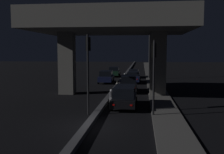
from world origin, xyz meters
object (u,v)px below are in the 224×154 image
object	(u,v)px
car_black_second	(128,84)
motorcycle_white_filtering_near	(111,98)
street_lamp	(147,50)
car_dark_blue_fourth	(134,73)
traffic_light_right_of_median	(154,65)
car_dark_blue_lead_oncoming	(106,77)
motorcycle_black_filtering_mid	(118,88)
car_dark_green_second_oncoming	(114,72)
car_black_lead	(124,96)
pedestrian_on_sidewalk	(153,83)
car_dark_blue_third	(133,77)
motorcycle_red_filtering_far	(125,79)
traffic_light_left_of_median	(88,60)

from	to	relation	value
car_black_second	motorcycle_white_filtering_near	world-z (taller)	car_black_second
street_lamp	car_dark_blue_fourth	xyz separation A→B (m)	(-2.16, 1.90, -4.00)
traffic_light_right_of_median	car_dark_blue_lead_oncoming	world-z (taller)	traffic_light_right_of_median
car_dark_blue_fourth	motorcycle_black_filtering_mid	distance (m)	17.50
car_dark_blue_fourth	car_dark_green_second_oncoming	bearing A→B (deg)	72.54
car_black_lead	car_dark_blue_lead_oncoming	distance (m)	16.64
car_dark_blue_lead_oncoming	pedestrian_on_sidewalk	distance (m)	10.57
car_dark_blue_third	motorcycle_red_filtering_far	distance (m)	1.78
street_lamp	motorcycle_white_filtering_near	world-z (taller)	street_lamp
car_dark_blue_third	pedestrian_on_sidewalk	xyz separation A→B (m)	(2.41, -8.95, 0.20)
traffic_light_left_of_median	motorcycle_white_filtering_near	size ratio (longest dim) A/B	3.15
traffic_light_left_of_median	motorcycle_white_filtering_near	world-z (taller)	traffic_light_left_of_median
car_black_lead	pedestrian_on_sidewalk	distance (m)	8.14
traffic_light_left_of_median	motorcycle_red_filtering_far	xyz separation A→B (m)	(1.38, 18.10, -3.19)
traffic_light_right_of_median	motorcycle_white_filtering_near	bearing A→B (deg)	133.90
car_black_lead	car_dark_blue_fourth	bearing A→B (deg)	0.03
traffic_light_right_of_median	car_black_lead	distance (m)	4.40
car_dark_green_second_oncoming	car_dark_blue_lead_oncoming	bearing A→B (deg)	-1.69
car_black_second	car_dark_green_second_oncoming	world-z (taller)	car_black_second
motorcycle_red_filtering_far	car_black_lead	bearing A→B (deg)	-175.44
traffic_light_left_of_median	motorcycle_black_filtering_mid	distance (m)	10.17
traffic_light_left_of_median	traffic_light_right_of_median	distance (m)	4.55
street_lamp	motorcycle_red_filtering_far	distance (m)	8.72
motorcycle_red_filtering_far	car_dark_blue_fourth	bearing A→B (deg)	-5.30
street_lamp	motorcycle_white_filtering_near	size ratio (longest dim) A/B	4.42
car_dark_blue_third	car_dark_green_second_oncoming	xyz separation A→B (m)	(-3.71, 8.89, 0.08)
car_dark_green_second_oncoming	pedestrian_on_sidewalk	bearing A→B (deg)	18.18
motorcycle_black_filtering_mid	car_dark_blue_third	bearing A→B (deg)	-4.31
traffic_light_right_of_median	pedestrian_on_sidewalk	distance (m)	10.79
motorcycle_white_filtering_near	car_dark_blue_lead_oncoming	bearing A→B (deg)	9.18
street_lamp	motorcycle_black_filtering_mid	bearing A→B (deg)	-102.09
car_black_lead	motorcycle_white_filtering_near	bearing A→B (deg)	59.44
car_black_lead	car_black_second	bearing A→B (deg)	0.61
car_dark_blue_lead_oncoming	motorcycle_red_filtering_far	xyz separation A→B (m)	(2.72, -0.90, -0.25)
street_lamp	car_dark_blue_lead_oncoming	size ratio (longest dim) A/B	1.66
traffic_light_left_of_median	pedestrian_on_sidewalk	world-z (taller)	traffic_light_left_of_median
traffic_light_right_of_median	street_lamp	world-z (taller)	street_lamp
car_dark_green_second_oncoming	car_black_second	bearing A→B (deg)	10.35
car_black_second	car_dark_blue_fourth	distance (m)	16.35
traffic_light_left_of_median	car_dark_blue_fourth	xyz separation A→B (m)	(2.35, 27.03, -3.10)
car_dark_blue_lead_oncoming	motorcycle_black_filtering_mid	distance (m)	9.76
car_dark_blue_lead_oncoming	motorcycle_black_filtering_mid	world-z (taller)	car_dark_blue_lead_oncoming
car_black_lead	motorcycle_white_filtering_near	distance (m)	1.37
car_dark_blue_third	motorcycle_white_filtering_near	bearing A→B (deg)	176.19
traffic_light_right_of_median	motorcycle_white_filtering_near	xyz separation A→B (m)	(-3.32, 3.45, -2.96)
car_black_second	pedestrian_on_sidewalk	distance (m)	2.66
traffic_light_left_of_median	car_dark_blue_lead_oncoming	bearing A→B (deg)	94.03
car_black_lead	car_dark_blue_third	distance (m)	16.67
traffic_light_left_of_median	car_dark_blue_third	bearing A→B (deg)	82.60
motorcycle_white_filtering_near	motorcycle_black_filtering_mid	distance (m)	6.13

